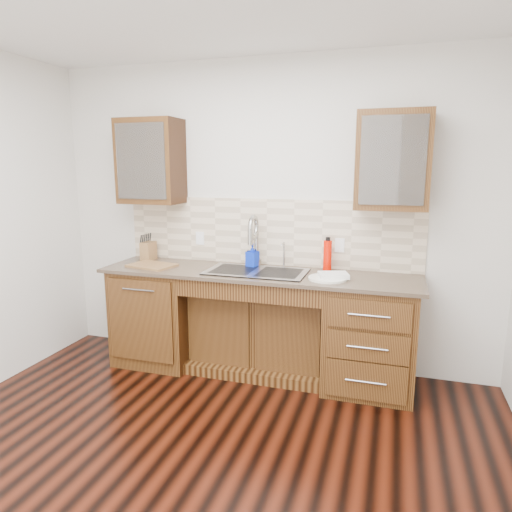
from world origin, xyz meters
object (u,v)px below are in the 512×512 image
(plate, at_px, (328,278))
(water_bottle, at_px, (327,256))
(soap_bottle, at_px, (252,256))
(knife_block, at_px, (148,251))
(cutting_board, at_px, (152,265))

(plate, bearing_deg, water_bottle, 99.29)
(soap_bottle, distance_m, plate, 0.75)
(water_bottle, bearing_deg, knife_block, -179.07)
(cutting_board, bearing_deg, water_bottle, 9.99)
(soap_bottle, xyz_separation_m, water_bottle, (0.65, 0.03, 0.03))
(plate, distance_m, cutting_board, 1.56)
(water_bottle, height_order, plate, water_bottle)
(plate, bearing_deg, knife_block, 171.64)
(soap_bottle, xyz_separation_m, plate, (0.70, -0.25, -0.09))
(water_bottle, xyz_separation_m, cutting_board, (-1.52, -0.27, -0.12))
(water_bottle, xyz_separation_m, plate, (0.05, -0.28, -0.12))
(knife_block, bearing_deg, water_bottle, 2.61)
(water_bottle, height_order, cutting_board, water_bottle)
(plate, height_order, knife_block, knife_block)
(soap_bottle, relative_size, water_bottle, 0.79)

